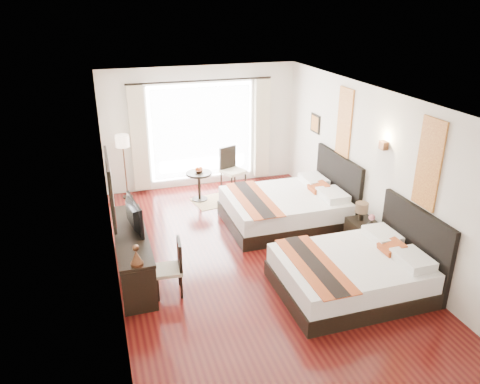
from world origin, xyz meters
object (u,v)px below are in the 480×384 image
object	(u,v)px
table_lamp	(362,209)
vase	(371,226)
console_desk	(133,254)
window_chair	(233,178)
television	(130,216)
side_table	(199,186)
desk_chair	(170,278)
fruit_bowl	(199,171)
floor_lamp	(123,145)
bed_far	(289,207)
nightstand	(363,235)
bed_near	(355,272)

from	to	relation	value
table_lamp	vase	xyz separation A→B (m)	(0.03, -0.29, -0.19)
console_desk	window_chair	distance (m)	3.91
vase	television	xyz separation A→B (m)	(-3.97, 0.70, 0.44)
side_table	console_desk	bearing A→B (deg)	-122.83
desk_chair	window_chair	world-z (taller)	window_chair
fruit_bowl	window_chair	distance (m)	0.97
television	fruit_bowl	bearing A→B (deg)	-41.65
table_lamp	floor_lamp	bearing A→B (deg)	136.95
console_desk	floor_lamp	size ratio (longest dim) A/B	1.51
television	floor_lamp	size ratio (longest dim) A/B	0.59
bed_far	nightstand	size ratio (longest dim) A/B	4.13
nightstand	floor_lamp	size ratio (longest dim) A/B	0.39
bed_far	console_desk	bearing A→B (deg)	-162.39
floor_lamp	side_table	xyz separation A→B (m)	(1.52, -0.62, -0.90)
console_desk	television	bearing A→B (deg)	79.85
desk_chair	table_lamp	bearing A→B (deg)	-168.15
floor_lamp	side_table	size ratio (longest dim) A/B	2.24
desk_chair	side_table	xyz separation A→B (m)	(1.22, 3.33, 0.06)
vase	desk_chair	size ratio (longest dim) A/B	0.14
table_lamp	desk_chair	xyz separation A→B (m)	(-3.48, -0.41, -0.48)
bed_far	desk_chair	distance (m)	3.15
nightstand	desk_chair	bearing A→B (deg)	-174.84
bed_far	vase	distance (m)	1.81
nightstand	table_lamp	bearing A→B (deg)	100.55
television	bed_near	bearing A→B (deg)	-124.66
table_lamp	window_chair	world-z (taller)	window_chair
fruit_bowl	television	bearing A→B (deg)	-123.55
nightstand	console_desk	size ratio (longest dim) A/B	0.26
bed_far	floor_lamp	distance (m)	3.82
bed_far	desk_chair	size ratio (longest dim) A/B	2.64
television	nightstand	bearing A→B (deg)	-105.32
console_desk	window_chair	bearing A→B (deg)	49.01
window_chair	table_lamp	bearing A→B (deg)	2.21
bed_near	fruit_bowl	bearing A→B (deg)	109.80
vase	side_table	world-z (taller)	side_table
vase	window_chair	xyz separation A→B (m)	(-1.43, 3.53, -0.25)
television	desk_chair	bearing A→B (deg)	-158.72
table_lamp	window_chair	size ratio (longest dim) A/B	0.36
fruit_bowl	vase	bearing A→B (deg)	-54.86
television	floor_lamp	distance (m)	3.14
table_lamp	side_table	world-z (taller)	table_lamp
bed_far	television	world-z (taller)	bed_far
table_lamp	desk_chair	size ratio (longest dim) A/B	0.41
vase	fruit_bowl	world-z (taller)	fruit_bowl
bed_near	television	size ratio (longest dim) A/B	2.56
bed_near	nightstand	distance (m)	1.34
fruit_bowl	table_lamp	bearing A→B (deg)	-52.58
side_table	fruit_bowl	bearing A→B (deg)	68.58
desk_chair	nightstand	bearing A→B (deg)	-169.74
table_lamp	floor_lamp	distance (m)	5.20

